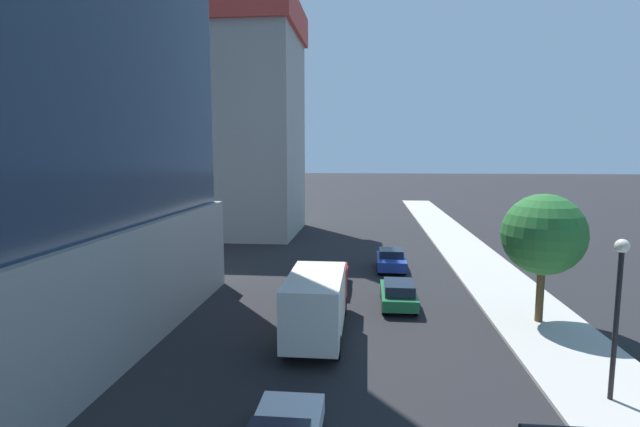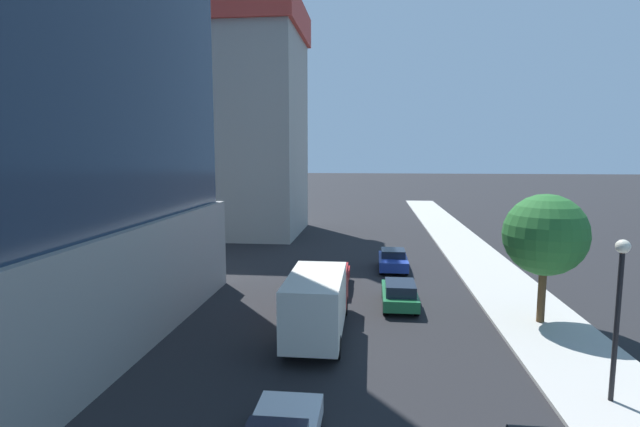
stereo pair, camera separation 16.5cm
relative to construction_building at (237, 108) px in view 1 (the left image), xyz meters
The scene contains 8 objects.
sidewalk 35.43m from the construction_building, 49.61° to the right, with size 4.48×120.00×0.15m, color #B2AFA8.
construction_building is the anchor object (origin of this frame).
street_lamp 39.44m from the construction_building, 56.52° to the right, with size 0.44×0.44×5.31m.
street_tree 33.73m from the construction_building, 49.00° to the right, with size 3.82×3.82×6.13m.
car_red 25.56m from the construction_building, 60.67° to the right, with size 1.92×4.73×1.42m.
car_green 29.69m from the construction_building, 56.74° to the right, with size 1.82×4.17×1.44m.
car_blue 23.97m from the construction_building, 44.12° to the right, with size 1.95×4.11×1.44m.
box_truck 31.39m from the construction_building, 67.92° to the right, with size 2.31×7.57×3.03m.
Camera 1 is at (0.48, -2.30, 8.10)m, focal length 26.64 mm.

